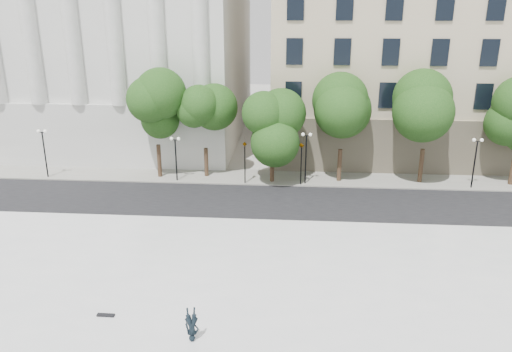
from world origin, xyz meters
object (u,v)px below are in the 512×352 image
object	(u,v)px
skateboard	(106,315)
traffic_light_east	(302,143)
traffic_light_west	(245,143)
person_lying	(192,336)

from	to	relation	value
skateboard	traffic_light_east	bearing A→B (deg)	66.05
traffic_light_west	traffic_light_east	world-z (taller)	traffic_light_east
traffic_light_east	person_lying	world-z (taller)	traffic_light_east
skateboard	traffic_light_west	bearing A→B (deg)	77.95
traffic_light_east	person_lying	distance (m)	22.35
person_lying	skateboard	bearing A→B (deg)	152.05
traffic_light_east	skateboard	xyz separation A→B (m)	(-9.35, -20.12, -3.19)
person_lying	skateboard	distance (m)	4.68
skateboard	person_lying	bearing A→B (deg)	-17.48
traffic_light_west	skateboard	bearing A→B (deg)	-103.02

